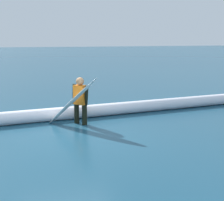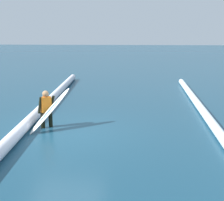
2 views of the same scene
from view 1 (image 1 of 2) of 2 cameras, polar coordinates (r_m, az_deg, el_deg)
The scene contains 4 objects.
ground_plane at distance 8.11m, azimuth -8.21°, elevation -5.77°, with size 161.32×161.32×0.00m, color navy.
surfer at distance 8.75m, azimuth -5.69°, elevation 0.37°, with size 0.37×0.54×1.30m.
surfboard at distance 8.50m, azimuth -7.19°, elevation -0.26°, with size 1.31×1.32×1.39m.
wave_crest_foreground at distance 10.15m, azimuth 3.98°, elevation -1.17°, with size 0.37×0.37×18.39m, color white.
Camera 1 is at (1.28, 7.66, 2.34)m, focal length 51.19 mm.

